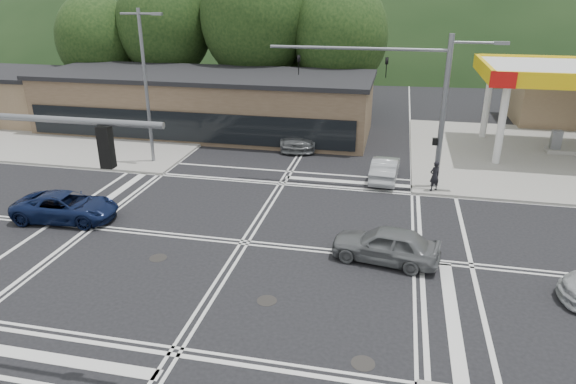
% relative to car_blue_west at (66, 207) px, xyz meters
% --- Properties ---
extents(ground, '(120.00, 120.00, 0.00)m').
position_rel_car_blue_west_xyz_m(ground, '(8.71, -0.50, -0.65)').
color(ground, black).
rests_on(ground, ground).
extents(sidewalk_ne, '(16.00, 16.00, 0.15)m').
position_rel_car_blue_west_xyz_m(sidewalk_ne, '(23.71, 14.50, -0.58)').
color(sidewalk_ne, gray).
rests_on(sidewalk_ne, ground).
extents(sidewalk_nw, '(16.00, 16.00, 0.15)m').
position_rel_car_blue_west_xyz_m(sidewalk_nw, '(-6.29, 14.50, -0.58)').
color(sidewalk_nw, gray).
rests_on(sidewalk_nw, ground).
extents(commercial_row, '(24.00, 8.00, 4.00)m').
position_rel_car_blue_west_xyz_m(commercial_row, '(0.71, 16.50, 1.35)').
color(commercial_row, brown).
rests_on(commercial_row, ground).
extents(commercial_nw, '(8.00, 7.00, 3.60)m').
position_rel_car_blue_west_xyz_m(commercial_nw, '(-15.29, 16.50, 1.15)').
color(commercial_nw, '#846B4F').
rests_on(commercial_nw, ground).
extents(hill_north, '(252.00, 126.00, 140.00)m').
position_rel_car_blue_west_xyz_m(hill_north, '(8.71, 89.50, -0.65)').
color(hill_north, black).
rests_on(hill_north, ground).
extents(tree_n_a, '(8.00, 8.00, 11.75)m').
position_rel_car_blue_west_xyz_m(tree_n_a, '(-5.29, 23.50, 6.49)').
color(tree_n_a, '#382619').
rests_on(tree_n_a, ground).
extents(tree_n_b, '(9.00, 9.00, 12.98)m').
position_rel_car_blue_west_xyz_m(tree_n_b, '(2.71, 23.50, 7.14)').
color(tree_n_b, '#382619').
rests_on(tree_n_b, ground).
extents(tree_n_c, '(7.60, 7.60, 10.87)m').
position_rel_car_blue_west_xyz_m(tree_n_c, '(9.71, 23.50, 5.84)').
color(tree_n_c, '#382619').
rests_on(tree_n_c, ground).
extents(tree_n_d, '(6.80, 6.80, 9.76)m').
position_rel_car_blue_west_xyz_m(tree_n_d, '(-11.29, 22.50, 5.19)').
color(tree_n_d, '#382619').
rests_on(tree_n_d, ground).
extents(tree_n_e, '(8.40, 8.40, 11.98)m').
position_rel_car_blue_west_xyz_m(tree_n_e, '(6.71, 27.50, 6.49)').
color(tree_n_e, '#382619').
rests_on(tree_n_e, ground).
extents(streetlight_nw, '(2.50, 0.25, 9.00)m').
position_rel_car_blue_west_xyz_m(streetlight_nw, '(0.27, 8.50, 4.40)').
color(streetlight_nw, slate).
rests_on(streetlight_nw, ground).
extents(signal_mast_ne, '(11.65, 0.30, 8.00)m').
position_rel_car_blue_west_xyz_m(signal_mast_ne, '(15.66, 7.70, 4.42)').
color(signal_mast_ne, slate).
rests_on(signal_mast_ne, ground).
extents(car_blue_west, '(4.87, 2.56, 1.30)m').
position_rel_car_blue_west_xyz_m(car_blue_west, '(0.00, 0.00, 0.00)').
color(car_blue_west, '#0D183B').
rests_on(car_blue_west, ground).
extents(car_grey_center, '(4.42, 2.35, 1.43)m').
position_rel_car_blue_west_xyz_m(car_grey_center, '(14.57, -0.80, 0.06)').
color(car_grey_center, slate).
rests_on(car_grey_center, ground).
extents(car_queue_a, '(1.63, 4.07, 1.32)m').
position_rel_car_blue_west_xyz_m(car_queue_a, '(14.21, 8.50, 0.01)').
color(car_queue_a, '#A4A7AB').
rests_on(car_queue_a, ground).
extents(car_queue_b, '(1.89, 4.47, 1.51)m').
position_rel_car_blue_west_xyz_m(car_queue_b, '(10.48, 14.79, 0.10)').
color(car_queue_b, white).
rests_on(car_queue_b, ground).
extents(car_northbound, '(3.07, 5.91, 1.64)m').
position_rel_car_blue_west_xyz_m(car_northbound, '(8.21, 14.30, 0.17)').
color(car_northbound, slate).
rests_on(car_northbound, ground).
extents(pedestrian, '(0.70, 0.65, 1.62)m').
position_rel_car_blue_west_xyz_m(pedestrian, '(16.78, 7.00, 0.31)').
color(pedestrian, black).
rests_on(pedestrian, sidewalk_ne).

